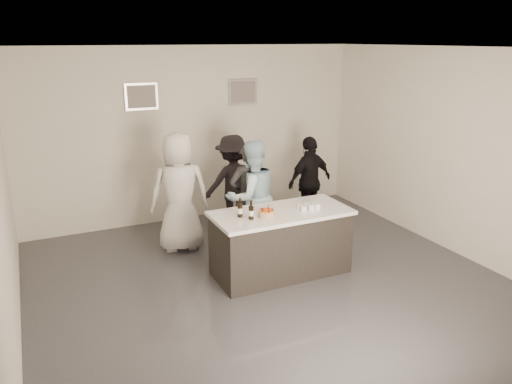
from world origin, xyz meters
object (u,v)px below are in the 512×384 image
cake (266,214)px  beer_bottle_b (251,210)px  person_guest_right (310,181)px  person_main_black (249,197)px  person_main_blue (252,197)px  beer_bottle_a (240,207)px  person_guest_left (179,192)px  bar_counter (281,242)px  person_guest_back (233,183)px

cake → beer_bottle_b: size_ratio=0.82×
person_guest_right → person_main_black: bearing=8.5°
person_main_blue → person_guest_right: 1.51m
beer_bottle_a → person_main_blue: size_ratio=0.15×
person_main_blue → person_guest_left: 1.09m
beer_bottle_a → person_main_black: 1.11m
beer_bottle_b → person_main_blue: person_main_blue is taller
beer_bottle_b → person_guest_left: bearing=108.4°
bar_counter → person_main_black: (-0.04, 0.97, 0.37)m
beer_bottle_a → person_main_blue: bearing=56.6°
person_main_black → person_guest_right: 1.46m
bar_counter → cake: size_ratio=8.70×
beer_bottle_a → person_main_black: (0.54, 0.94, -0.21)m
person_guest_right → person_main_blue: bearing=12.8°
person_guest_back → beer_bottle_b: bearing=75.5°
beer_bottle_a → person_guest_right: (1.92, 1.45, -0.26)m
beer_bottle_a → person_main_black: size_ratio=0.16×
person_main_black → person_guest_back: person_main_black is taller
beer_bottle_a → beer_bottle_b: size_ratio=1.00×
person_guest_left → person_main_black: bearing=166.0°
person_guest_left → person_guest_right: 2.32m
person_guest_left → person_guest_right: person_guest_left is taller
bar_counter → beer_bottle_a: 0.82m
person_main_black → bar_counter: bearing=95.5°
person_main_blue → person_guest_right: bearing=-159.4°
cake → person_guest_right: bearing=44.7°
bar_counter → cake: 0.57m
person_main_blue → person_guest_right: size_ratio=1.10×
cake → beer_bottle_a: 0.35m
bar_counter → person_guest_back: size_ratio=1.16×
person_guest_right → bar_counter: bearing=36.3°
bar_counter → person_guest_back: bearing=87.8°
person_guest_left → person_guest_back: size_ratio=1.13×
cake → beer_bottle_a: size_ratio=0.82×
beer_bottle_b → person_main_blue: size_ratio=0.15×
person_guest_left → beer_bottle_b: bearing=117.9°
person_main_black → person_guest_back: (0.11, 0.88, -0.02)m
person_guest_right → person_guest_back: 1.32m
bar_counter → person_main_black: 1.04m
cake → beer_bottle_b: 0.23m
cake → person_guest_back: 2.00m
person_guest_left → person_guest_back: 1.16m
cake → person_guest_right: size_ratio=0.14×
cake → person_guest_left: 1.66m
person_main_black → person_guest_left: (-0.95, 0.41, 0.09)m
beer_bottle_b → person_main_blue: (0.45, 0.96, -0.18)m
cake → beer_bottle_a: beer_bottle_a is taller
person_main_black → person_main_blue: size_ratio=0.96×
person_guest_left → cake: bearing=124.9°
bar_counter → person_guest_right: (1.33, 1.48, 0.32)m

